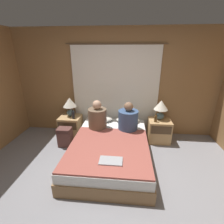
{
  "coord_description": "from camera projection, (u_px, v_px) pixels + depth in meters",
  "views": [
    {
      "loc": [
        0.3,
        -1.8,
        2.02
      ],
      "look_at": [
        0.0,
        1.22,
        0.85
      ],
      "focal_mm": 26.0,
      "sensor_mm": 36.0,
      "label": 1
    }
  ],
  "objects": [
    {
      "name": "ground_plane",
      "position": [
        104.0,
        194.0,
        2.42
      ],
      "size": [
        16.0,
        16.0,
        0.0
      ],
      "primitive_type": "plane",
      "color": "gray"
    },
    {
      "name": "wall_back",
      "position": [
        115.0,
        84.0,
        3.89
      ],
      "size": [
        4.9,
        0.06,
        2.5
      ],
      "color": "olive",
      "rests_on": "ground_plane"
    },
    {
      "name": "curtain_panel",
      "position": [
        115.0,
        92.0,
        3.89
      ],
      "size": [
        2.24,
        0.03,
        2.15
      ],
      "color": "white",
      "rests_on": "ground_plane"
    },
    {
      "name": "bed",
      "position": [
        110.0,
        149.0,
        3.19
      ],
      "size": [
        1.46,
        2.09,
        0.4
      ],
      "color": "olive",
      "rests_on": "ground_plane"
    },
    {
      "name": "nightstand_left",
      "position": [
        71.0,
        127.0,
        3.96
      ],
      "size": [
        0.49,
        0.46,
        0.52
      ],
      "color": "tan",
      "rests_on": "ground_plane"
    },
    {
      "name": "nightstand_right",
      "position": [
        159.0,
        130.0,
        3.77
      ],
      "size": [
        0.49,
        0.46,
        0.52
      ],
      "color": "tan",
      "rests_on": "ground_plane"
    },
    {
      "name": "lamp_left",
      "position": [
        70.0,
        105.0,
        3.84
      ],
      "size": [
        0.31,
        0.31,
        0.45
      ],
      "color": "slate",
      "rests_on": "nightstand_left"
    },
    {
      "name": "lamp_right",
      "position": [
        161.0,
        107.0,
        3.64
      ],
      "size": [
        0.31,
        0.31,
        0.45
      ],
      "color": "slate",
      "rests_on": "nightstand_right"
    },
    {
      "name": "pillow_left",
      "position": [
        101.0,
        119.0,
        3.91
      ],
      "size": [
        0.55,
        0.32,
        0.12
      ],
      "color": "silver",
      "rests_on": "bed"
    },
    {
      "name": "pillow_right",
      "position": [
        128.0,
        120.0,
        3.85
      ],
      "size": [
        0.55,
        0.32,
        0.12
      ],
      "color": "silver",
      "rests_on": "bed"
    },
    {
      "name": "blanket_on_bed",
      "position": [
        109.0,
        148.0,
        2.84
      ],
      "size": [
        1.4,
        1.44,
        0.03
      ],
      "color": "#994C42",
      "rests_on": "bed"
    },
    {
      "name": "person_left_in_bed",
      "position": [
        97.0,
        118.0,
        3.48
      ],
      "size": [
        0.4,
        0.4,
        0.64
      ],
      "color": "brown",
      "rests_on": "bed"
    },
    {
      "name": "person_right_in_bed",
      "position": [
        128.0,
        119.0,
        3.43
      ],
      "size": [
        0.42,
        0.42,
        0.62
      ],
      "color": "#38517A",
      "rests_on": "bed"
    },
    {
      "name": "beer_bottle_on_left_stand",
      "position": [
        73.0,
        115.0,
        3.75
      ],
      "size": [
        0.06,
        0.06,
        0.22
      ],
      "color": "black",
      "rests_on": "nightstand_left"
    },
    {
      "name": "beer_bottle_on_right_stand",
      "position": [
        156.0,
        118.0,
        3.58
      ],
      "size": [
        0.06,
        0.06,
        0.21
      ],
      "color": "#513819",
      "rests_on": "nightstand_right"
    },
    {
      "name": "laptop_on_bed",
      "position": [
        111.0,
        161.0,
        2.46
      ],
      "size": [
        0.35,
        0.21,
        0.02
      ],
      "color": "#9EA0A5",
      "rests_on": "blanket_on_bed"
    },
    {
      "name": "backpack_on_floor",
      "position": [
        65.0,
        136.0,
        3.57
      ],
      "size": [
        0.3,
        0.23,
        0.43
      ],
      "color": "brown",
      "rests_on": "ground_plane"
    }
  ]
}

